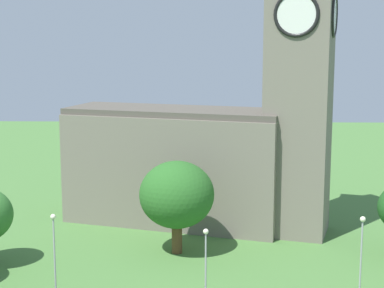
% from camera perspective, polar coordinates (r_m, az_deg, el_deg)
% --- Properties ---
extents(ground_plane, '(200.00, 200.00, 0.00)m').
position_cam_1_polar(ground_plane, '(66.07, -0.61, -9.46)').
color(ground_plane, '#477538').
extents(church, '(32.05, 16.83, 34.25)m').
position_cam_1_polar(church, '(71.74, 2.13, 0.62)').
color(church, slate).
rests_on(church, ground).
extents(streetlamp_west_mid, '(0.44, 0.44, 7.84)m').
position_cam_1_polar(streetlamp_west_mid, '(51.82, -12.46, -9.12)').
color(streetlamp_west_mid, '#9EA0A5').
rests_on(streetlamp_west_mid, ground).
extents(streetlamp_central, '(0.44, 0.44, 6.81)m').
position_cam_1_polar(streetlamp_central, '(50.27, 1.26, -10.18)').
color(streetlamp_central, '#9EA0A5').
rests_on(streetlamp_central, ground).
extents(streetlamp_east_mid, '(0.44, 0.44, 7.92)m').
position_cam_1_polar(streetlamp_east_mid, '(51.45, 15.20, -9.31)').
color(streetlamp_east_mid, '#9EA0A5').
rests_on(streetlamp_east_mid, ground).
extents(tree_churchyard, '(7.56, 7.56, 9.52)m').
position_cam_1_polar(tree_churchyard, '(62.92, -1.40, -4.67)').
color(tree_churchyard, brown).
rests_on(tree_churchyard, ground).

